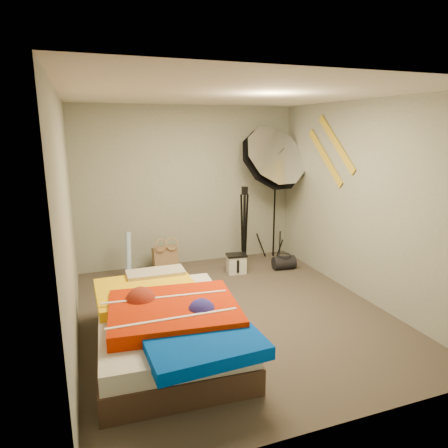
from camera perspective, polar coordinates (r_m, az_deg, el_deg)
name	(u,v)px	position (r m, az deg, el deg)	size (l,w,h in m)	color
floor	(233,313)	(4.90, 1.29, -12.53)	(4.00, 4.00, 0.00)	#4C4439
ceiling	(234,94)	(4.42, 1.47, 18.02)	(4.00, 4.00, 0.00)	silver
wall_back	(188,187)	(6.38, -5.12, 5.34)	(3.50, 3.50, 0.00)	#969A8B
wall_front	(341,268)	(2.79, 16.38, -5.99)	(3.50, 3.50, 0.00)	#969A8B
wall_left	(68,223)	(4.21, -21.45, 0.17)	(4.00, 4.00, 0.00)	#969A8B
wall_right	(362,201)	(5.37, 19.11, 3.09)	(4.00, 4.00, 0.00)	#969A8B
tote_bag	(165,259)	(6.24, -8.36, -4.92)	(0.39, 0.12, 0.39)	#9D7B56
wrapping_roll	(128,256)	(5.99, -13.49, -4.43)	(0.08, 0.08, 0.69)	#6AA2E1
camera_case	(236,264)	(6.10, 1.77, -5.77)	(0.27, 0.20, 0.27)	silver
duffel_bag	(284,263)	(6.34, 8.55, -5.47)	(0.21, 0.21, 0.34)	black
wall_stripe_upper	(336,143)	(5.76, 15.74, 11.02)	(0.02, 1.10, 0.10)	gold
wall_stripe_lower	(325,157)	(5.98, 14.23, 9.26)	(0.02, 1.10, 0.10)	gold
bed	(168,325)	(4.07, -8.04, -14.05)	(1.41, 2.08, 0.55)	#432E22
photo_umbrella	(271,160)	(6.43, 6.79, 9.02)	(1.30, 0.89, 2.31)	black
camera_tripod	(244,223)	(6.12, 2.92, 0.21)	(0.08, 0.08, 1.30)	black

